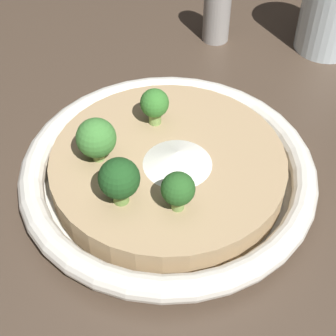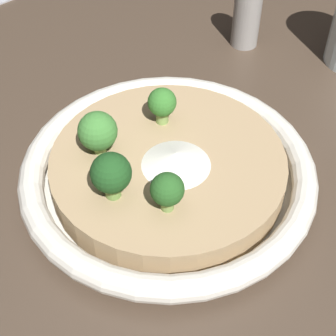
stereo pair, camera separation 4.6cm
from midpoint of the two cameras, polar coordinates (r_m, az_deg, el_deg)
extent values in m
plane|color=#47382B|center=(0.47, 2.77, -1.91)|extent=(6.00, 6.00, 0.00)
cylinder|color=silver|center=(0.47, 2.78, -1.61)|extent=(0.24, 0.24, 0.01)
torus|color=silver|center=(0.46, 2.85, -0.36)|extent=(0.26, 0.26, 0.02)
cylinder|color=tan|center=(0.46, 2.86, -0.15)|extent=(0.21, 0.21, 0.03)
cone|color=white|center=(0.43, 3.90, 0.88)|extent=(0.06, 0.06, 0.01)
cylinder|color=#84A856|center=(0.40, 3.17, -3.84)|extent=(0.01, 0.01, 0.02)
sphere|color=#285B23|center=(0.39, 3.26, -2.55)|extent=(0.03, 0.03, 0.03)
cylinder|color=#84A856|center=(0.47, 2.10, 5.86)|extent=(0.02, 0.02, 0.02)
sphere|color=#387A2D|center=(0.46, 2.15, 7.19)|extent=(0.03, 0.03, 0.03)
cylinder|color=#759E4C|center=(0.41, -3.01, -2.27)|extent=(0.01, 0.01, 0.02)
sphere|color=#1E4C1E|center=(0.40, -3.10, -0.71)|extent=(0.03, 0.03, 0.03)
cylinder|color=#84A856|center=(0.45, -4.74, 2.50)|extent=(0.01, 0.01, 0.02)
sphere|color=#428438|center=(0.44, -4.86, 3.97)|extent=(0.03, 0.03, 0.03)
cylinder|color=#9E9993|center=(0.64, 10.57, 16.27)|extent=(0.03, 0.03, 0.08)
camera|label=1|loc=(0.02, -87.13, 2.97)|focal=55.00mm
camera|label=2|loc=(0.02, 92.87, -2.97)|focal=55.00mm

